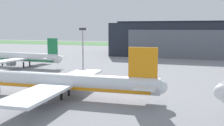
{
  "coord_description": "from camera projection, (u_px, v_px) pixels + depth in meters",
  "views": [
    {
      "loc": [
        25.51,
        -61.05,
        15.15
      ],
      "look_at": [
        1.25,
        11.63,
        4.99
      ],
      "focal_mm": 42.65,
      "sensor_mm": 36.0,
      "label": 1
    }
  ],
  "objects": [
    {
      "name": "ground_plane",
      "position": [
        93.0,
        88.0,
        67.4
      ],
      "size": [
        440.0,
        440.0,
        0.0
      ],
      "primitive_type": "plane",
      "color": "gray"
    },
    {
      "name": "grass_field_strip",
      "position": [
        170.0,
        45.0,
        235.09
      ],
      "size": [
        440.0,
        56.0,
        0.08
      ],
      "primitive_type": "cube",
      "color": "#497A40",
      "rests_on": "ground_plane"
    },
    {
      "name": "maintenance_hangar",
      "position": [
        200.0,
        39.0,
        145.81
      ],
      "size": [
        91.95,
        41.17,
        18.93
      ],
      "color": "#232833",
      "rests_on": "ground_plane"
    },
    {
      "name": "airliner_far_right",
      "position": [
        24.0,
        57.0,
        103.24
      ],
      "size": [
        34.91,
        30.12,
        11.41
      ],
      "color": "white",
      "rests_on": "ground_plane"
    },
    {
      "name": "airliner_near_right",
      "position": [
        58.0,
        82.0,
        57.82
      ],
      "size": [
        47.46,
        37.06,
        11.37
      ],
      "color": "silver",
      "rests_on": "ground_plane"
    },
    {
      "name": "apron_light_mast",
      "position": [
        83.0,
        46.0,
        89.73
      ],
      "size": [
        2.4,
        0.5,
        15.16
      ],
      "color": "#99999E",
      "rests_on": "ground_plane"
    }
  ]
}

